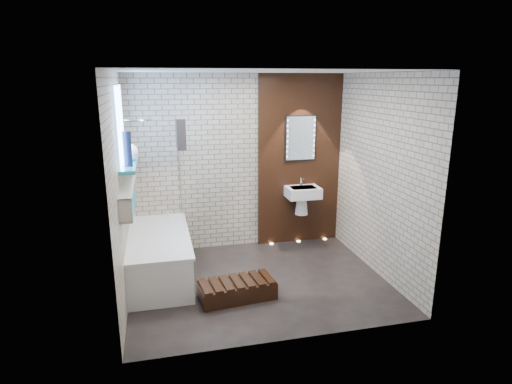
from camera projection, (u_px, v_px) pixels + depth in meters
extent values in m
plane|color=black|center=(259.00, 281.00, 5.48)|extent=(3.20, 3.20, 0.00)
cube|color=tan|center=(238.00, 163.00, 6.37)|extent=(3.20, 0.04, 2.60)
cube|color=tan|center=(292.00, 216.00, 3.92)|extent=(3.20, 0.04, 2.60)
cube|color=tan|center=(121.00, 191.00, 4.79)|extent=(0.04, 2.60, 2.60)
cube|color=tan|center=(379.00, 176.00, 5.50)|extent=(0.04, 2.60, 2.60)
plane|color=white|center=(259.00, 71.00, 4.81)|extent=(3.20, 3.20, 0.00)
cube|color=black|center=(299.00, 161.00, 6.55)|extent=(1.30, 0.06, 2.60)
cube|color=#7FADE0|center=(119.00, 125.00, 4.94)|extent=(0.03, 1.00, 0.90)
cube|color=teal|center=(129.00, 165.00, 5.08)|extent=(0.18, 1.00, 0.04)
cube|color=teal|center=(129.00, 205.00, 5.00)|extent=(0.14, 1.30, 0.03)
cube|color=#B2A899|center=(128.00, 186.00, 4.94)|extent=(0.14, 1.30, 0.03)
cube|color=#B2A899|center=(125.00, 212.00, 4.37)|extent=(0.14, 0.03, 0.26)
cube|color=#B2A899|center=(131.00, 183.00, 5.57)|extent=(0.14, 0.03, 0.26)
cube|color=white|center=(159.00, 257.00, 5.56)|extent=(0.75, 1.70, 0.55)
cube|color=white|center=(158.00, 236.00, 5.48)|extent=(0.79, 1.74, 0.03)
cylinder|color=silver|center=(168.00, 213.00, 6.18)|extent=(0.04, 0.04, 0.12)
cube|color=white|center=(181.00, 173.00, 5.79)|extent=(0.01, 0.78, 1.40)
cube|color=black|center=(181.00, 134.00, 5.37)|extent=(0.11, 0.30, 0.39)
cylinder|color=silver|center=(145.00, 120.00, 5.57)|extent=(0.18, 0.18, 0.02)
cube|color=white|center=(303.00, 192.00, 6.47)|extent=(0.50, 0.36, 0.16)
cone|color=white|center=(302.00, 205.00, 6.57)|extent=(0.20, 0.20, 0.28)
cylinder|color=silver|center=(301.00, 181.00, 6.53)|extent=(0.03, 0.03, 0.14)
cube|color=black|center=(301.00, 138.00, 6.43)|extent=(0.50, 0.02, 0.70)
cube|color=silver|center=(301.00, 138.00, 6.42)|extent=(0.45, 0.01, 0.65)
cube|color=black|center=(237.00, 290.00, 5.04)|extent=(0.93, 0.49, 0.20)
cylinder|color=#AD4D1A|center=(128.00, 203.00, 4.83)|extent=(0.05, 0.05, 0.11)
cylinder|color=maroon|center=(126.00, 211.00, 4.53)|extent=(0.05, 0.05, 0.11)
cylinder|color=maroon|center=(130.00, 193.00, 5.21)|extent=(0.05, 0.05, 0.13)
sphere|color=white|center=(130.00, 152.00, 5.20)|extent=(0.21, 0.21, 0.21)
cylinder|color=#121932|center=(127.00, 149.00, 4.82)|extent=(0.09, 0.09, 0.40)
cylinder|color=#FFD899|center=(271.00, 244.00, 6.72)|extent=(0.06, 0.06, 0.01)
cylinder|color=#FFD899|center=(299.00, 241.00, 6.82)|extent=(0.06, 0.06, 0.01)
cylinder|color=#FFD899|center=(325.00, 239.00, 6.92)|extent=(0.06, 0.06, 0.01)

